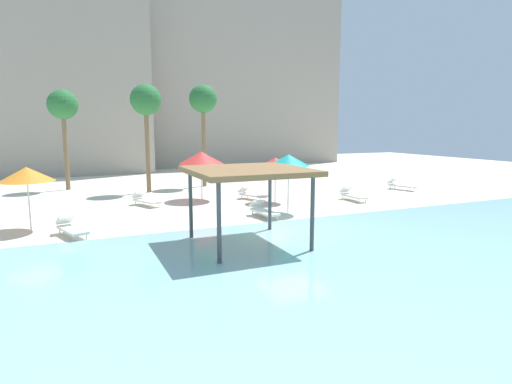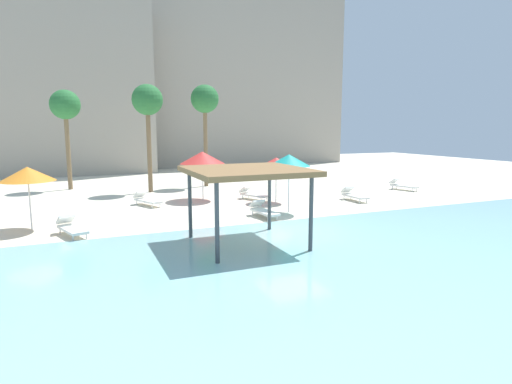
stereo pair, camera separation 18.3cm
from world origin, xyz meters
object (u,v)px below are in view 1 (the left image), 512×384
Objects in this scene: palm_tree_0 at (146,103)px; shade_pavilion at (248,174)px; palm_tree_1 at (63,107)px; beach_umbrella_red_0 at (201,158)px; lounge_chair_0 at (352,194)px; beach_umbrella_red_1 at (275,162)px; palm_tree_2 at (203,102)px; lounge_chair_4 at (145,199)px; lounge_chair_1 at (251,194)px; beach_umbrella_orange_3 at (27,174)px; beach_umbrella_teal_2 at (289,160)px; lounge_chair_6 at (263,210)px; lounge_chair_2 at (71,228)px; lounge_chair_3 at (400,185)px.

shade_pavilion is at bearing -85.44° from palm_tree_0.
shade_pavilion is at bearing -71.15° from palm_tree_1.
beach_umbrella_red_0 is 8.73m from lounge_chair_0.
beach_umbrella_red_1 is 1.30× the size of lounge_chair_0.
lounge_chair_0 is 0.27× the size of palm_tree_2.
lounge_chair_4 is (-3.24, -0.52, -2.06)m from beach_umbrella_red_0.
lounge_chair_1 is at bearing -46.59° from palm_tree_0.
beach_umbrella_teal_2 is at bearing -5.05° from beach_umbrella_orange_3.
palm_tree_0 is (-4.87, 5.15, 5.25)m from lounge_chair_1.
beach_umbrella_red_0 is 5.82m from beach_umbrella_teal_2.
palm_tree_2 reaches higher than lounge_chair_4.
lounge_chair_1 is at bearing -41.33° from palm_tree_1.
beach_umbrella_orange_3 reaches higher than lounge_chair_6.
beach_umbrella_orange_3 is at bearing -156.87° from lounge_chair_2.
beach_umbrella_red_0 reaches higher than shade_pavilion.
beach_umbrella_red_1 is 1.24× the size of lounge_chair_1.
shade_pavilion is 18.18m from palm_tree_1.
palm_tree_0 is at bearing 94.56° from shade_pavilion.
palm_tree_1 is at bearing 166.77° from palm_tree_2.
lounge_chair_0 and lounge_chair_2 have the same top height.
lounge_chair_4 is at bearing -101.91° from palm_tree_0.
lounge_chair_2 is at bearing -127.69° from palm_tree_2.
palm_tree_1 is (-10.43, 9.73, 3.17)m from beach_umbrella_red_1.
palm_tree_0 is (6.04, 8.27, 3.33)m from beach_umbrella_orange_3.
palm_tree_2 is at bearing 43.32° from beach_umbrella_orange_3.
beach_umbrella_teal_2 is 0.43× the size of palm_tree_1.
palm_tree_0 is at bearing -127.57° from lounge_chair_0.
lounge_chair_3 is 12.60m from lounge_chair_6.
beach_umbrella_red_1 is 9.86m from lounge_chair_3.
beach_umbrella_teal_2 is at bearing -103.74° from beach_umbrella_red_1.
lounge_chair_0 is 18.98m from palm_tree_1.
lounge_chair_1 is at bearing 98.08° from lounge_chair_2.
beach_umbrella_red_1 reaches higher than lounge_chair_4.
shade_pavilion reaches higher than lounge_chair_4.
beach_umbrella_red_0 is 13.35m from lounge_chair_3.
lounge_chair_6 is (8.05, 0.17, 0.00)m from lounge_chair_2.
lounge_chair_4 is (-5.86, 0.48, 0.00)m from lounge_chair_1.
lounge_chair_2 is at bearing -48.20° from beach_umbrella_orange_3.
lounge_chair_6 is 0.28× the size of palm_tree_2.
beach_umbrella_red_1 is 2.90m from beach_umbrella_teal_2.
beach_umbrella_red_0 is 1.38× the size of lounge_chair_1.
lounge_chair_4 is (5.06, 3.61, -1.92)m from beach_umbrella_orange_3.
lounge_chair_4 is (-2.08, 9.05, -2.18)m from shade_pavilion.
lounge_chair_0 is 13.63m from palm_tree_0.
lounge_chair_6 is (-1.57, -0.49, -2.19)m from beach_umbrella_teal_2.
palm_tree_2 is at bearing 71.70° from beach_umbrella_red_0.
lounge_chair_6 is at bearing -40.26° from lounge_chair_1.
beach_umbrella_teal_2 is 1.42× the size of lounge_chair_4.
beach_umbrella_red_0 is (1.16, 9.57, -0.12)m from shade_pavilion.
lounge_chair_1 is 0.29× the size of palm_tree_2.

